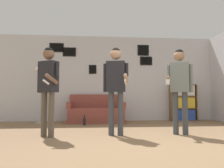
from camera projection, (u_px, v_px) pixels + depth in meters
The scene contains 9 objects.
ground_plane at pixel (145, 146), 3.30m from camera, with size 20.00×20.00×0.00m, color #846647.
wall_back at pixel (118, 78), 7.02m from camera, with size 8.62×0.08×2.70m.
couch at pixel (96, 113), 6.48m from camera, with size 1.67×0.80×0.83m.
bookshelf at pixel (183, 103), 6.93m from camera, with size 0.81×0.30×1.15m.
floor_lamp at pixel (41, 81), 6.30m from camera, with size 0.35×0.38×1.79m.
person_player_foreground_left at pixel (48, 81), 4.14m from camera, with size 0.43×0.60×1.69m.
person_player_foreground_center at pixel (116, 81), 4.29m from camera, with size 0.49×0.54×1.72m.
person_watcher_holding_cup at pixel (180, 81), 4.38m from camera, with size 0.58×0.37×1.71m.
bottle_on_floor at pixel (84, 121), 5.78m from camera, with size 0.07×0.07×0.28m.
Camera 1 is at (-0.79, -3.30, 0.73)m, focal length 35.00 mm.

